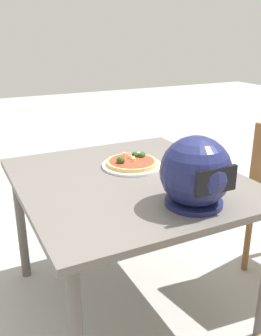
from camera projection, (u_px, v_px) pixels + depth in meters
ground_plane at (129, 302)px, 1.94m from camera, size 14.00×14.00×0.00m
dining_table at (129, 193)px, 1.72m from camera, size 0.99×1.08×0.71m
pizza_plate at (132, 165)px, 1.84m from camera, size 0.30×0.30×0.01m
pizza at (132, 162)px, 1.83m from camera, size 0.26×0.26×0.05m
motorcycle_helmet at (196, 173)px, 1.39m from camera, size 0.27×0.27×0.27m
drinking_glass at (189, 170)px, 1.61m from camera, size 0.07×0.07×0.13m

